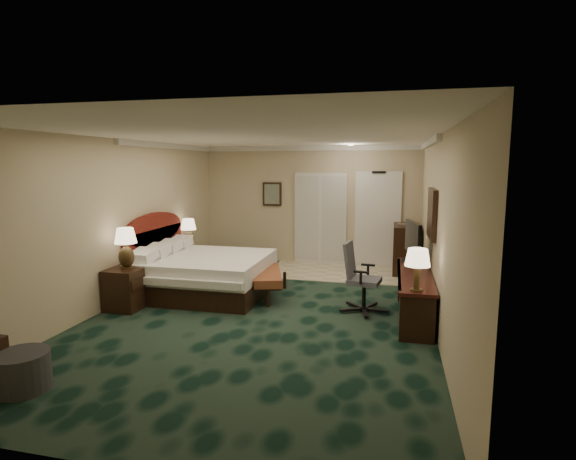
% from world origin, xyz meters
% --- Properties ---
extents(floor, '(5.00, 7.50, 0.00)m').
position_xyz_m(floor, '(0.00, 0.00, 0.00)').
color(floor, black).
rests_on(floor, ground).
extents(ceiling, '(5.00, 7.50, 0.00)m').
position_xyz_m(ceiling, '(0.00, 0.00, 2.70)').
color(ceiling, white).
rests_on(ceiling, wall_back).
extents(wall_back, '(5.00, 0.00, 2.70)m').
position_xyz_m(wall_back, '(0.00, 3.75, 1.35)').
color(wall_back, tan).
rests_on(wall_back, ground).
extents(wall_front, '(5.00, 0.00, 2.70)m').
position_xyz_m(wall_front, '(0.00, -3.75, 1.35)').
color(wall_front, tan).
rests_on(wall_front, ground).
extents(wall_left, '(0.00, 7.50, 2.70)m').
position_xyz_m(wall_left, '(-2.50, 0.00, 1.35)').
color(wall_left, tan).
rests_on(wall_left, ground).
extents(wall_right, '(0.00, 7.50, 2.70)m').
position_xyz_m(wall_right, '(2.50, 0.00, 1.35)').
color(wall_right, tan).
rests_on(wall_right, ground).
extents(crown_molding, '(5.00, 7.50, 0.10)m').
position_xyz_m(crown_molding, '(0.00, 0.00, 2.65)').
color(crown_molding, silver).
rests_on(crown_molding, wall_back).
extents(tile_patch, '(3.20, 1.70, 0.01)m').
position_xyz_m(tile_patch, '(0.90, 2.90, 0.01)').
color(tile_patch, beige).
rests_on(tile_patch, ground).
extents(headboard, '(0.12, 2.00, 1.40)m').
position_xyz_m(headboard, '(-2.44, 1.00, 0.70)').
color(headboard, '#460707').
rests_on(headboard, ground).
extents(entry_door, '(1.02, 0.06, 2.18)m').
position_xyz_m(entry_door, '(1.55, 3.72, 1.05)').
color(entry_door, silver).
rests_on(entry_door, ground).
extents(closet_doors, '(1.20, 0.06, 2.10)m').
position_xyz_m(closet_doors, '(0.25, 3.71, 1.05)').
color(closet_doors, silver).
rests_on(closet_doors, ground).
extents(wall_art, '(0.45, 0.06, 0.55)m').
position_xyz_m(wall_art, '(-0.90, 3.71, 1.60)').
color(wall_art, '#486D5F').
rests_on(wall_art, wall_back).
extents(wall_mirror, '(0.05, 0.95, 0.75)m').
position_xyz_m(wall_mirror, '(2.46, 0.60, 1.55)').
color(wall_mirror, white).
rests_on(wall_mirror, wall_right).
extents(bed, '(2.13, 1.98, 0.68)m').
position_xyz_m(bed, '(-1.33, 0.80, 0.34)').
color(bed, white).
rests_on(bed, ground).
extents(nightstand_near, '(0.52, 0.60, 0.65)m').
position_xyz_m(nightstand_near, '(-2.22, -0.31, 0.33)').
color(nightstand_near, black).
rests_on(nightstand_near, ground).
extents(nightstand_far, '(0.44, 0.51, 0.56)m').
position_xyz_m(nightstand_far, '(-2.26, 2.10, 0.28)').
color(nightstand_far, black).
rests_on(nightstand_far, ground).
extents(lamp_near, '(0.36, 0.36, 0.65)m').
position_xyz_m(lamp_near, '(-2.20, -0.29, 0.98)').
color(lamp_near, black).
rests_on(lamp_near, nightstand_near).
extents(lamp_far, '(0.34, 0.34, 0.61)m').
position_xyz_m(lamp_far, '(-2.29, 2.12, 0.86)').
color(lamp_far, black).
rests_on(lamp_far, nightstand_far).
extents(bed_bench, '(0.84, 1.41, 0.45)m').
position_xyz_m(bed_bench, '(-0.22, 0.85, 0.23)').
color(bed_bench, brown).
rests_on(bed_bench, ground).
extents(ottoman, '(0.59, 0.59, 0.39)m').
position_xyz_m(ottoman, '(-1.75, -2.89, 0.20)').
color(ottoman, '#2A2A2B').
rests_on(ottoman, ground).
extents(desk, '(0.49, 2.30, 0.66)m').
position_xyz_m(desk, '(2.23, 0.39, 0.33)').
color(desk, black).
rests_on(desk, ground).
extents(tv, '(0.24, 0.89, 0.69)m').
position_xyz_m(tv, '(2.22, 1.09, 1.01)').
color(tv, black).
rests_on(tv, desk).
extents(desk_lamp, '(0.36, 0.36, 0.57)m').
position_xyz_m(desk_lamp, '(2.21, -0.62, 0.95)').
color(desk_lamp, black).
rests_on(desk_lamp, desk).
extents(desk_chair, '(0.72, 0.68, 1.09)m').
position_xyz_m(desk_chair, '(1.48, 0.40, 0.54)').
color(desk_chair, '#54545A').
rests_on(desk_chair, ground).
extents(minibar, '(0.54, 0.97, 1.02)m').
position_xyz_m(minibar, '(2.18, 3.20, 0.51)').
color(minibar, black).
rests_on(minibar, ground).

